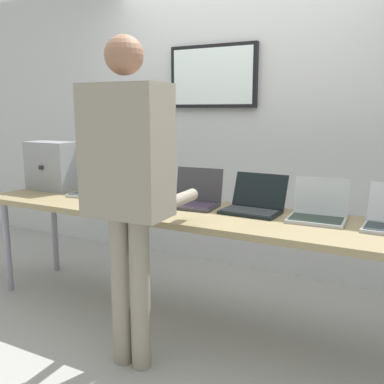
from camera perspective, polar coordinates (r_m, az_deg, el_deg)
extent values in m
cube|color=#9B9B99|center=(3.15, -1.22, -16.35)|extent=(8.00, 8.00, 0.04)
cube|color=silver|center=(3.83, 7.08, 8.88)|extent=(8.00, 0.06, 2.59)
cube|color=black|center=(3.90, 2.76, 14.94)|extent=(0.81, 0.05, 0.54)
cube|color=white|center=(3.89, 2.67, 14.96)|extent=(0.75, 0.02, 0.48)
cube|color=#8D7C57|center=(2.88, -1.28, -2.65)|extent=(3.07, 0.70, 0.04)
cylinder|color=gray|center=(3.72, -23.12, -6.57)|extent=(0.05, 0.05, 0.73)
cylinder|color=gray|center=(4.03, -17.61, -4.87)|extent=(0.05, 0.05, 0.73)
cube|color=gray|center=(3.75, -17.37, 3.37)|extent=(0.40, 0.32, 0.39)
cube|color=black|center=(3.64, -19.22, 3.05)|extent=(0.04, 0.01, 0.03)
cube|color=#AAB4B4|center=(3.41, -12.89, -0.31)|extent=(0.33, 0.29, 0.02)
cube|color=#2C3539|center=(3.39, -13.03, -0.15)|extent=(0.29, 0.24, 0.00)
cube|color=#AAB4B4|center=(3.54, -11.13, 2.25)|extent=(0.31, 0.16, 0.24)
cube|color=#B4C7EE|center=(3.55, -11.11, 2.23)|extent=(0.28, 0.14, 0.21)
cube|color=#ADB6B6|center=(3.17, -7.22, -0.93)|extent=(0.37, 0.26, 0.02)
cube|color=#2B322F|center=(3.16, -7.35, -0.76)|extent=(0.34, 0.21, 0.00)
cube|color=#ADB6B6|center=(3.31, -5.44, 1.74)|extent=(0.37, 0.13, 0.23)
cube|color=#236340|center=(3.31, -5.42, 1.72)|extent=(0.34, 0.11, 0.20)
cube|color=#343439|center=(2.93, -0.11, -1.82)|extent=(0.36, 0.26, 0.02)
cube|color=#332838|center=(2.92, -0.21, -1.64)|extent=(0.32, 0.21, 0.00)
cube|color=#343439|center=(3.03, 0.96, 1.00)|extent=(0.34, 0.07, 0.23)
cube|color=white|center=(3.03, 0.98, 1.00)|extent=(0.31, 0.06, 0.20)
cube|color=black|center=(2.78, 7.67, -2.64)|extent=(0.37, 0.24, 0.02)
cube|color=#2E3236|center=(2.76, 7.59, -2.44)|extent=(0.34, 0.19, 0.00)
cube|color=black|center=(2.90, 8.93, 0.24)|extent=(0.36, 0.11, 0.22)
cube|color=#285130|center=(2.90, 8.95, 0.22)|extent=(0.33, 0.09, 0.19)
cube|color=#AEB6BC|center=(2.66, 16.03, -3.57)|extent=(0.34, 0.25, 0.02)
cube|color=#28342E|center=(2.64, 16.00, -3.37)|extent=(0.31, 0.20, 0.00)
cube|color=#AEB6BC|center=(2.77, 16.63, -0.49)|extent=(0.33, 0.08, 0.22)
cube|color=#2E5635|center=(2.77, 16.64, -0.49)|extent=(0.30, 0.07, 0.19)
cylinder|color=gray|center=(2.50, -9.28, -12.60)|extent=(0.11, 0.11, 0.86)
cylinder|color=gray|center=(2.43, -6.83, -13.17)|extent=(0.11, 0.11, 0.86)
cube|color=gray|center=(2.27, -8.59, 5.32)|extent=(0.45, 0.28, 0.68)
sphere|color=#8D624C|center=(2.27, -8.94, 17.36)|extent=(0.20, 0.20, 0.20)
cylinder|color=gray|center=(2.64, -7.88, -0.30)|extent=(0.08, 0.32, 0.07)
cylinder|color=gray|center=(2.48, -1.48, -0.94)|extent=(0.08, 0.32, 0.07)
cube|color=white|center=(2.87, -7.31, -2.38)|extent=(0.29, 0.34, 0.00)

